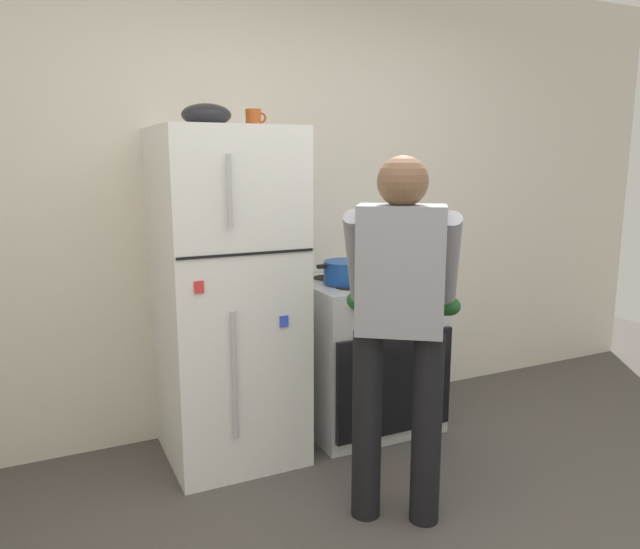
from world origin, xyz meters
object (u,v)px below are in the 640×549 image
Objects in this scene: stove_range at (366,354)px; coffee_mug at (254,118)px; person_cook at (400,310)px; pepper_mill at (392,254)px; red_pot at (346,272)px; refrigerator at (228,297)px; mixing_bowl at (206,115)px.

coffee_mug is at bearing 174.73° from stove_range.
stove_range is 0.56× the size of person_cook.
pepper_mill is at bearing 59.31° from person_cook.
person_cook reaches higher than red_pot.
refrigerator is 1.94× the size of stove_range.
red_pot is 0.97m from coffee_mug.
pepper_mill is 0.82× the size of mixing_bowl.
pepper_mill is (1.14, 0.20, 0.12)m from refrigerator.
stove_range is 4.51× the size of pepper_mill.
mixing_bowl is at bearing 179.79° from refrigerator.
person_cook is 14.28× the size of coffee_mug.
refrigerator is at bearing -164.60° from coffee_mug.
pepper_mill is at bearing 9.99° from refrigerator.
person_cook is 4.51× the size of red_pot.
red_pot is at bearing -166.08° from stove_range.
mixing_bowl reaches higher than refrigerator.
person_cook is (-0.35, -0.88, 0.51)m from stove_range.
mixing_bowl is (-0.08, 0.00, 0.92)m from refrigerator.
red_pot is (0.68, -0.05, 0.09)m from refrigerator.
pepper_mill is at bearing 28.52° from red_pot.
refrigerator reaches higher than red_pot.
coffee_mug is at bearing -171.07° from pepper_mill.
pepper_mill reaches higher than stove_range.
coffee_mug reaches higher than pepper_mill.
stove_range is 2.53× the size of red_pot.
person_cook is 6.58× the size of mixing_bowl.
red_pot is 1.78× the size of pepper_mill.
refrigerator is 7.15× the size of mixing_bowl.
red_pot is at bearing 77.46° from person_cook.
mixing_bowl reaches higher than pepper_mill.
mixing_bowl is at bearing 122.65° from person_cook.
refrigerator is 4.91× the size of red_pot.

